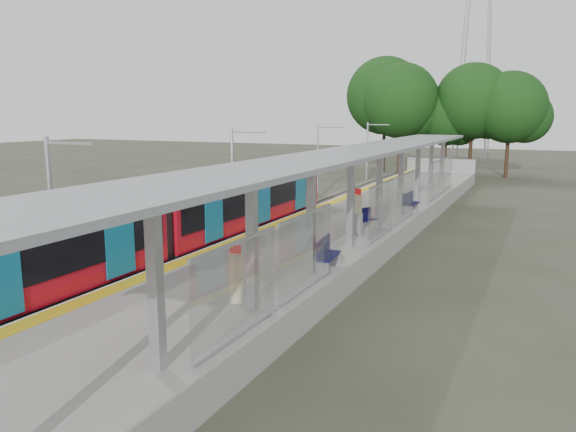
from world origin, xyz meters
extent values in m
cube|color=#59544C|center=(-4.50, 20.00, 0.12)|extent=(3.00, 70.00, 0.24)
cube|color=gray|center=(0.00, 20.00, 0.50)|extent=(6.00, 50.00, 1.00)
cube|color=gold|center=(-2.55, 20.00, 1.01)|extent=(0.60, 50.00, 0.02)
cube|color=#9EA0A5|center=(0.00, 44.95, 1.60)|extent=(6.00, 0.10, 1.20)
cube|color=black|center=(-4.50, 16.51, 0.65)|extent=(2.50, 13.50, 0.70)
cube|color=#AB0C1B|center=(-4.50, 16.51, 2.25)|extent=(2.65, 13.50, 2.50)
cube|color=black|center=(-4.50, 16.51, 2.30)|extent=(2.72, 12.96, 1.20)
cube|color=black|center=(-4.50, 16.51, 3.55)|extent=(2.40, 12.83, 0.15)
cube|color=#0C597D|center=(-3.14, 16.51, 2.10)|extent=(0.04, 1.30, 2.00)
cylinder|color=black|center=(-4.50, 11.79, 0.35)|extent=(2.20, 0.70, 0.70)
cube|color=black|center=(-4.50, 9.46, 2.00)|extent=(2.30, 0.80, 2.40)
cube|color=#9EA0A5|center=(2.00, 2.00, 2.75)|extent=(0.25, 0.25, 3.50)
cube|color=#9EA0A5|center=(2.00, 6.00, 2.75)|extent=(0.25, 0.25, 3.50)
cube|color=#9EA0A5|center=(2.00, 10.00, 2.75)|extent=(0.25, 0.25, 3.50)
cube|color=#9EA0A5|center=(2.00, 14.00, 2.75)|extent=(0.25, 0.25, 3.50)
cube|color=#9EA0A5|center=(2.00, 18.00, 2.75)|extent=(0.25, 0.25, 3.50)
cube|color=#9EA0A5|center=(2.00, 22.00, 2.75)|extent=(0.25, 0.25, 3.50)
cube|color=#9EA0A5|center=(2.00, 26.00, 2.75)|extent=(0.25, 0.25, 3.50)
cube|color=#9EA0A5|center=(2.00, 30.00, 2.75)|extent=(0.25, 0.25, 3.50)
cube|color=#9EA0A5|center=(2.00, 34.00, 2.75)|extent=(0.25, 0.25, 3.50)
cube|color=gray|center=(1.60, 16.00, 4.58)|extent=(3.20, 38.00, 0.16)
cylinder|color=#9EA0A5|center=(0.05, 16.00, 4.50)|extent=(0.24, 38.00, 0.24)
cube|color=silver|center=(2.70, 4.00, 2.20)|extent=(0.05, 3.70, 2.20)
cube|color=silver|center=(2.70, 8.00, 2.20)|extent=(0.05, 3.70, 2.20)
cube|color=silver|center=(2.70, 16.00, 2.20)|extent=(0.05, 3.70, 2.20)
cube|color=silver|center=(2.70, 20.00, 2.20)|extent=(0.05, 3.70, 2.20)
cube|color=silver|center=(2.70, 28.00, 2.20)|extent=(0.05, 3.70, 2.20)
cube|color=silver|center=(2.70, 32.00, 2.20)|extent=(0.05, 3.70, 2.20)
cylinder|color=#382316|center=(-7.33, 52.33, 2.68)|extent=(0.36, 0.36, 5.35)
sphere|color=#124012|center=(-7.33, 52.33, 8.03)|extent=(8.14, 8.14, 8.14)
cylinder|color=#382316|center=(-5.13, 50.24, 2.49)|extent=(0.36, 0.36, 4.97)
sphere|color=#124012|center=(-5.13, 50.24, 7.46)|extent=(7.56, 7.56, 7.56)
cylinder|color=#382316|center=(-0.93, 52.41, 2.00)|extent=(0.36, 0.36, 4.00)
sphere|color=#124012|center=(-0.93, 52.41, 5.99)|extent=(6.07, 6.07, 6.07)
cylinder|color=#382316|center=(1.59, 52.22, 2.46)|extent=(0.36, 0.36, 4.92)
sphere|color=#124012|center=(1.59, 52.22, 7.38)|extent=(7.48, 7.48, 7.48)
cylinder|color=#382316|center=(5.06, 51.87, 2.26)|extent=(0.36, 0.36, 4.52)
sphere|color=#124012|center=(5.06, 51.87, 6.77)|extent=(6.86, 6.86, 6.86)
cylinder|color=#9EA0A5|center=(-6.30, 7.00, 2.70)|extent=(0.16, 0.16, 5.40)
cube|color=#9EA0A5|center=(-5.30, 7.00, 5.20)|extent=(2.00, 0.08, 0.08)
cylinder|color=#9EA0A5|center=(-6.30, 19.00, 2.70)|extent=(0.16, 0.16, 5.40)
cube|color=#9EA0A5|center=(-5.30, 19.00, 5.20)|extent=(2.00, 0.08, 0.08)
cylinder|color=#9EA0A5|center=(-6.30, 31.00, 2.70)|extent=(0.16, 0.16, 5.40)
cube|color=#9EA0A5|center=(-5.30, 31.00, 5.20)|extent=(2.00, 0.08, 0.08)
cylinder|color=#9EA0A5|center=(-6.30, 43.00, 2.70)|extent=(0.16, 0.16, 5.40)
cube|color=#9EA0A5|center=(-5.30, 43.00, 5.20)|extent=(2.00, 0.08, 0.08)
cube|color=#100D44|center=(2.47, 10.44, 1.47)|extent=(0.64, 1.60, 0.06)
cube|color=#100D44|center=(2.26, 10.44, 1.78)|extent=(0.24, 1.55, 0.57)
cube|color=#9EA0A5|center=(2.47, 9.82, 1.23)|extent=(0.42, 0.11, 0.46)
cube|color=#9EA0A5|center=(2.47, 11.07, 1.23)|extent=(0.42, 0.11, 0.46)
cube|color=#100D44|center=(1.56, 17.23, 1.42)|extent=(0.93, 1.46, 0.06)
cube|color=#100D44|center=(1.37, 17.23, 1.70)|extent=(0.59, 1.32, 0.52)
cube|color=#9EA0A5|center=(1.56, 16.67, 1.21)|extent=(0.37, 0.20, 0.41)
cube|color=#9EA0A5|center=(1.56, 17.80, 1.21)|extent=(0.37, 0.20, 0.41)
cube|color=#100D44|center=(2.45, 22.72, 1.46)|extent=(0.57, 1.57, 0.06)
cube|color=#100D44|center=(2.25, 22.72, 1.77)|extent=(0.17, 1.54, 0.56)
cube|color=#9EA0A5|center=(2.45, 22.10, 1.23)|extent=(0.41, 0.09, 0.45)
cube|color=#9EA0A5|center=(2.45, 23.33, 1.23)|extent=(0.41, 0.09, 0.45)
cylinder|color=beige|center=(1.33, 6.27, 1.68)|extent=(0.36, 0.36, 1.36)
cube|color=red|center=(1.33, 6.27, 2.50)|extent=(0.32, 0.10, 0.23)
cylinder|color=beige|center=(1.33, 16.91, 1.80)|extent=(0.43, 0.43, 1.61)
cube|color=red|center=(1.33, 16.91, 2.77)|extent=(0.37, 0.19, 0.27)
cylinder|color=#9EA0A5|center=(1.62, 16.11, 1.46)|extent=(0.45, 0.45, 0.92)
camera|label=1|loc=(8.94, -6.60, 6.13)|focal=35.00mm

